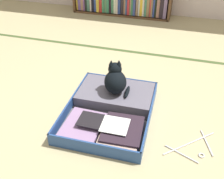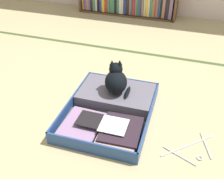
# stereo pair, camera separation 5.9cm
# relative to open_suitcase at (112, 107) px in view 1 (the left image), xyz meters

# --- Properties ---
(ground_plane) EXTENTS (10.00, 10.00, 0.00)m
(ground_plane) POSITION_rel_open_suitcase_xyz_m (-0.16, -0.03, -0.04)
(ground_plane) COLOR tan
(tatami_border) EXTENTS (4.80, 0.05, 0.00)m
(tatami_border) POSITION_rel_open_suitcase_xyz_m (-0.16, 1.05, -0.04)
(tatami_border) COLOR #3E5329
(tatami_border) RESTS_ON ground_plane
(open_suitcase) EXTENTS (0.65, 0.83, 0.10)m
(open_suitcase) POSITION_rel_open_suitcase_xyz_m (0.00, 0.00, 0.00)
(open_suitcase) COLOR navy
(open_suitcase) RESTS_ON ground_plane
(black_cat) EXTENTS (0.24, 0.26, 0.26)m
(black_cat) POSITION_rel_open_suitcase_xyz_m (-0.01, 0.14, 0.16)
(black_cat) COLOR black
(black_cat) RESTS_ON open_suitcase
(clothes_hanger) EXTENTS (0.33, 0.32, 0.01)m
(clothes_hanger) POSITION_rel_open_suitcase_xyz_m (0.63, -0.21, -0.04)
(clothes_hanger) COLOR silver
(clothes_hanger) RESTS_ON ground_plane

